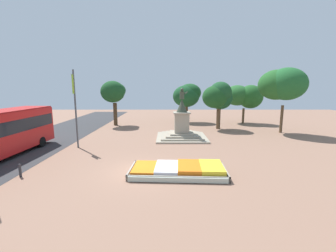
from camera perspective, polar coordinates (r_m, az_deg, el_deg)
The scene contains 10 objects.
ground_plane at distance 14.52m, azimuth -6.70°, elevation -11.21°, with size 82.27×82.27×0.00m, color #8C6651.
flower_planter at distance 13.83m, azimuth 3.03°, elevation -11.13°, with size 5.92×3.02×0.59m.
statue_monument at distance 23.32m, azimuth 3.41°, elevation -0.62°, with size 5.13×5.13×5.16m.
banner_pole at distance 20.74m, azimuth -22.52°, elevation 4.40°, with size 0.14×0.59×6.68m.
kerb_bollard_mid_a at distance 15.90m, azimuth -33.52°, elevation -9.31°, with size 0.16×0.16×0.81m.
park_tree_far_left at distance 34.37m, azimuth 4.94°, elevation 7.88°, with size 4.28×3.81×5.84m.
park_tree_behind_statue at distance 35.09m, azimuth 18.58°, elevation 7.22°, with size 5.43×4.19×5.62m.
park_tree_far_right at distance 31.92m, azimuth -13.64°, elevation 8.47°, with size 3.23×4.06×6.13m.
park_tree_street_side at distance 28.52m, azimuth 26.89°, elevation 9.40°, with size 4.96×4.78×7.39m.
park_tree_mid_canopy at distance 29.01m, azimuth 12.62°, elevation 7.35°, with size 3.87×3.41×5.96m.
Camera 1 is at (1.65, -13.49, 5.13)m, focal length 24.00 mm.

